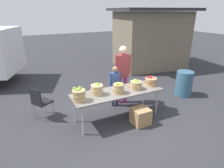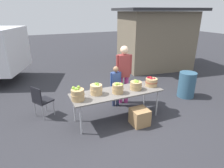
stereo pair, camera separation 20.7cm
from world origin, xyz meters
TOP-DOWN VIEW (x-y plane):
  - ground_plane at (0.00, 0.00)m, footprint 40.00×40.00m
  - market_table at (0.00, 0.00)m, footprint 2.30×0.76m
  - apple_basket_green_0 at (-1.00, -0.06)m, footprint 0.31×0.31m
  - apple_basket_green_1 at (-0.51, 0.08)m, footprint 0.31×0.31m
  - apple_basket_green_2 at (-0.01, -0.08)m, footprint 0.29×0.29m
  - apple_basket_green_3 at (0.51, -0.05)m, footprint 0.31×0.31m
  - apple_basket_red_0 at (1.01, -0.01)m, footprint 0.33×0.33m
  - vendor_adult at (0.57, 0.74)m, footprint 0.44×0.31m
  - child_customer at (0.27, 0.65)m, footprint 0.32×0.19m
  - food_kiosk at (3.77, 3.73)m, footprint 3.86×3.35m
  - folding_chair at (-1.76, 0.87)m, footprint 0.55×0.55m
  - trash_barrel at (2.64, 0.30)m, footprint 0.53×0.53m
  - produce_crate at (0.39, -0.49)m, footprint 0.41×0.41m

SIDE VIEW (x-z plane):
  - ground_plane at x=0.00m, z-range 0.00..0.00m
  - produce_crate at x=0.39m, z-range 0.00..0.41m
  - trash_barrel at x=2.64m, z-range 0.00..0.82m
  - folding_chair at x=-1.76m, z-range 0.08..0.94m
  - child_customer at x=0.27m, z-range 0.11..1.31m
  - market_table at x=0.00m, z-range 0.34..1.09m
  - apple_basket_green_3 at x=0.51m, z-range 0.73..0.99m
  - apple_basket_red_0 at x=1.01m, z-range 0.74..0.99m
  - apple_basket_green_2 at x=-0.01m, z-range 0.74..1.02m
  - apple_basket_green_1 at x=-0.51m, z-range 0.74..1.02m
  - apple_basket_green_0 at x=-1.00m, z-range 0.73..1.05m
  - vendor_adult at x=0.57m, z-range 0.15..1.88m
  - food_kiosk at x=3.77m, z-range 0.01..2.75m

